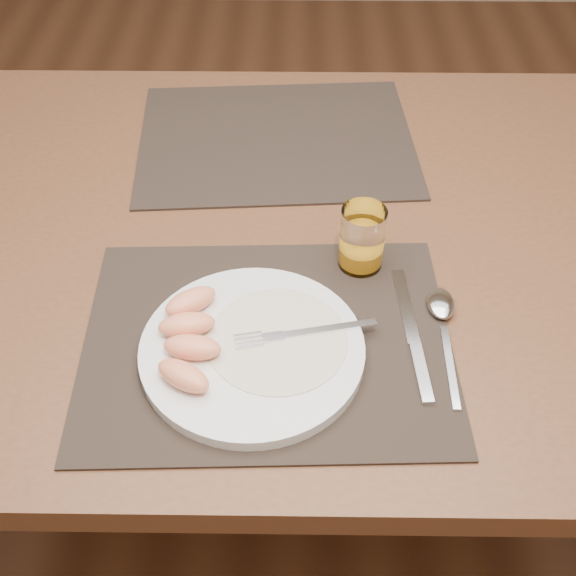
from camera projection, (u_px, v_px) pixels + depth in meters
The scene contains 11 objects.
ground at pixel (290, 489), 1.58m from camera, with size 5.00×5.00×0.00m, color #53301C.
table at pixel (290, 268), 1.10m from camera, with size 1.40×0.90×0.75m.
placemat_near at pixel (267, 341), 0.89m from camera, with size 0.45×0.35×0.00m, color #2E231D.
placemat_far at pixel (276, 140), 1.20m from camera, with size 0.45×0.35×0.00m, color #2E231D.
plate at pixel (252, 350), 0.86m from camera, with size 0.27×0.27×0.02m, color white.
plate_dressing at pixel (277, 339), 0.86m from camera, with size 0.17×0.17×0.00m.
fork at pixel (293, 334), 0.87m from camera, with size 0.17×0.05×0.00m.
knife at pixel (414, 343), 0.88m from camera, with size 0.03×0.22×0.01m.
spoon at pixel (442, 312), 0.91m from camera, with size 0.04×0.19×0.01m.
juice_glass at pixel (362, 241), 0.95m from camera, with size 0.06×0.06×0.09m.
grapefruit_wedges at pixel (188, 336), 0.85m from camera, with size 0.08×0.18×0.03m.
Camera 1 is at (0.01, -0.80, 1.43)m, focal length 45.00 mm.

